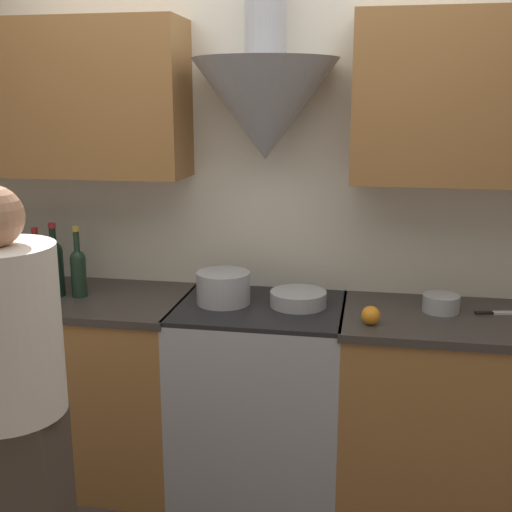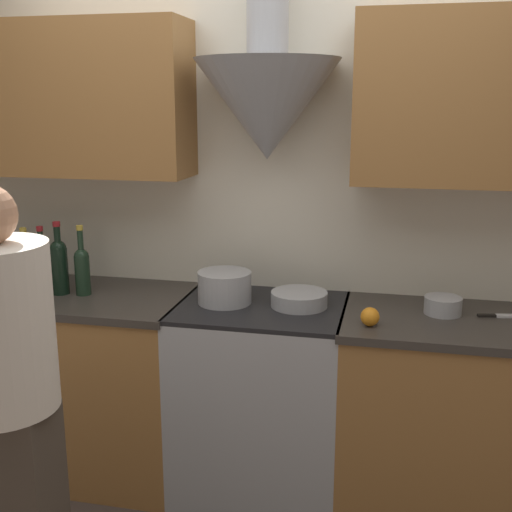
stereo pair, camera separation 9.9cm
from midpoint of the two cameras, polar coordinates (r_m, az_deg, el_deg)
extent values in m
cube|color=silver|center=(3.08, 2.65, 4.40)|extent=(8.40, 0.06, 2.60)
cone|color=#A8AAAF|center=(2.84, 2.03, 12.87)|extent=(0.63, 0.63, 0.43)
cube|color=#9E6B38|center=(3.20, -16.12, 13.22)|extent=(1.24, 0.32, 0.70)
cube|color=#9E6B38|center=(2.85, 21.21, 12.86)|extent=(1.10, 0.32, 0.70)
cube|color=#9E6B38|center=(3.35, -15.80, -10.80)|extent=(1.24, 0.60, 0.87)
cube|color=#38332D|center=(3.20, -16.32, -3.35)|extent=(1.26, 0.62, 0.03)
cube|color=#9E6B38|center=(3.02, 19.36, -13.89)|extent=(1.10, 0.60, 0.87)
cube|color=#38332D|center=(2.85, 20.07, -5.73)|extent=(1.12, 0.62, 0.03)
cube|color=#A8AAAF|center=(3.04, 1.38, -12.77)|extent=(0.75, 0.60, 0.89)
cube|color=black|center=(2.80, 0.16, -16.04)|extent=(0.52, 0.01, 0.40)
cube|color=black|center=(2.86, 1.43, -4.61)|extent=(0.75, 0.60, 0.02)
cube|color=#A8AAAF|center=(3.13, 2.37, -4.14)|extent=(0.75, 0.06, 0.10)
cylinder|color=black|center=(3.28, -20.39, -1.21)|extent=(0.08, 0.08, 0.19)
sphere|color=black|center=(3.25, -20.53, 0.42)|extent=(0.07, 0.07, 0.07)
cylinder|color=black|center=(3.24, -20.63, 1.56)|extent=(0.03, 0.03, 0.10)
cylinder|color=#234C33|center=(3.23, -20.71, 2.60)|extent=(0.03, 0.03, 0.02)
cylinder|color=black|center=(3.24, -18.91, -1.32)|extent=(0.08, 0.08, 0.18)
sphere|color=black|center=(3.21, -19.03, 0.27)|extent=(0.07, 0.07, 0.07)
cylinder|color=black|center=(3.20, -19.11, 1.28)|extent=(0.03, 0.03, 0.08)
cylinder|color=gold|center=(3.19, -19.18, 2.19)|extent=(0.03, 0.03, 0.02)
cylinder|color=black|center=(3.19, -17.56, -1.43)|extent=(0.07, 0.07, 0.18)
sphere|color=black|center=(3.17, -17.67, 0.17)|extent=(0.07, 0.07, 0.07)
cylinder|color=black|center=(3.16, -17.76, 1.29)|extent=(0.03, 0.03, 0.10)
cylinder|color=maroon|center=(3.15, -17.83, 2.33)|extent=(0.03, 0.03, 0.02)
cylinder|color=black|center=(3.13, -16.18, -1.31)|extent=(0.08, 0.08, 0.22)
sphere|color=black|center=(3.10, -16.31, 0.64)|extent=(0.08, 0.08, 0.08)
cylinder|color=black|center=(3.09, -16.39, 1.75)|extent=(0.03, 0.03, 0.09)
cylinder|color=maroon|center=(3.08, -16.45, 2.75)|extent=(0.03, 0.03, 0.02)
cylinder|color=black|center=(3.09, -14.27, -1.68)|extent=(0.07, 0.07, 0.19)
sphere|color=black|center=(3.07, -14.37, -0.01)|extent=(0.07, 0.07, 0.07)
cylinder|color=black|center=(3.05, -14.45, 1.26)|extent=(0.03, 0.03, 0.11)
cylinder|color=gold|center=(3.04, -14.52, 2.45)|extent=(0.03, 0.03, 0.02)
cylinder|color=#A8AAAF|center=(2.88, -1.83, -2.80)|extent=(0.24, 0.24, 0.14)
cylinder|color=#A8AAAF|center=(2.85, 4.86, -3.84)|extent=(0.25, 0.25, 0.07)
sphere|color=orange|center=(2.65, 11.17, -5.32)|extent=(0.08, 0.08, 0.08)
cylinder|color=#A8AAAF|center=(2.87, 17.24, -4.22)|extent=(0.16, 0.16, 0.07)
cube|color=silver|center=(2.93, 22.60, -4.95)|extent=(0.13, 0.06, 0.01)
cube|color=black|center=(2.90, 20.75, -4.99)|extent=(0.08, 0.04, 0.01)
camera|label=1|loc=(0.05, -88.95, 0.25)|focal=45.00mm
camera|label=2|loc=(0.05, 91.05, -0.25)|focal=45.00mm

